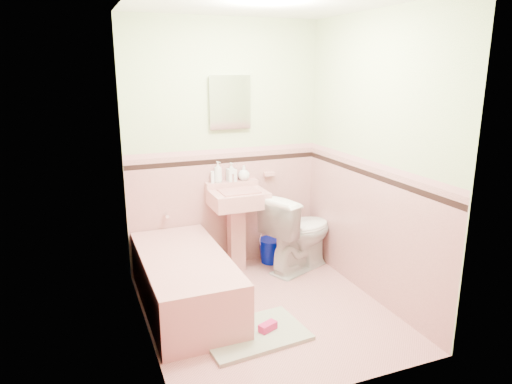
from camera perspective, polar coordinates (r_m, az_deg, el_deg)
name	(u,v)px	position (r m, az deg, el deg)	size (l,w,h in m)	color
floor	(267,311)	(4.17, 1.31, -14.24)	(2.20, 2.20, 0.00)	tan
ceiling	(269,1)	(3.67, 1.56, 22.24)	(2.20, 2.20, 0.00)	white
wall_back	(225,148)	(4.74, -3.83, 5.39)	(2.50, 2.50, 0.00)	beige
wall_front	(342,206)	(2.78, 10.38, -1.69)	(2.50, 2.50, 0.00)	beige
wall_left	(140,180)	(3.46, -13.97, 1.42)	(2.50, 2.50, 0.00)	beige
wall_right	(373,160)	(4.21, 14.06, 3.77)	(2.50, 2.50, 0.00)	beige
wainscot_back	(226,210)	(4.88, -3.66, -2.18)	(2.00, 2.00, 0.00)	#CF8E8B
wainscot_front	(336,306)	(3.04, 9.67, -13.46)	(2.00, 2.00, 0.00)	#CF8E8B
wainscot_left	(147,264)	(3.67, -13.14, -8.48)	(2.20, 2.20, 0.00)	#CF8E8B
wainscot_right	(367,231)	(4.37, 13.40, -4.62)	(2.20, 2.20, 0.00)	#CF8E8B
accent_back	(225,161)	(4.74, -3.74, 3.81)	(2.00, 2.00, 0.00)	black
accent_front	(339,226)	(2.83, 10.07, -4.11)	(2.00, 2.00, 0.00)	black
accent_left	(143,197)	(3.50, -13.55, -0.62)	(2.20, 2.20, 0.00)	black
accent_right	(371,175)	(4.23, 13.75, 2.03)	(2.20, 2.20, 0.00)	black
cap_back	(225,151)	(4.73, -3.76, 5.00)	(2.00, 2.00, 0.00)	#CD8D8E
cap_front	(340,210)	(2.80, 10.16, -2.18)	(2.00, 2.00, 0.00)	#CD8D8E
cap_left	(142,184)	(3.47, -13.65, 0.97)	(2.20, 2.20, 0.00)	#CD8D8E
cap_right	(371,164)	(4.21, 13.84, 3.36)	(2.20, 2.20, 0.00)	#CD8D8E
bathtub	(185,283)	(4.18, -8.62, -10.90)	(0.70, 1.50, 0.45)	tan
tub_faucet	(166,215)	(4.68, -10.86, -2.77)	(0.04, 0.04, 0.12)	silver
sink	(238,232)	(4.74, -2.18, -4.87)	(0.54, 0.48, 0.85)	tan
sink_faucet	(233,178)	(4.72, -2.81, 1.65)	(0.02, 0.02, 0.10)	silver
medicine_cabinet	(230,102)	(4.67, -3.22, 10.83)	(0.40, 0.04, 0.50)	white
soap_dish	(269,174)	(4.92, 1.59, 2.22)	(0.11, 0.06, 0.04)	tan
soap_bottle_left	(218,172)	(4.70, -4.64, 2.44)	(0.08, 0.08, 0.21)	#B2B2B2
soap_bottle_mid	(231,172)	(4.74, -3.01, 2.44)	(0.09, 0.09, 0.19)	#B2B2B2
soap_bottle_right	(244,173)	(4.79, -1.49, 2.34)	(0.12, 0.12, 0.15)	#B2B2B2
tube	(213,177)	(4.69, -5.31, 1.82)	(0.04, 0.04, 0.12)	white
toilet	(299,232)	(4.83, 5.24, -4.83)	(0.45, 0.79, 0.81)	white
bucket	(271,251)	(5.07, 1.82, -7.13)	(0.26, 0.26, 0.26)	#000C94
bath_mat	(254,334)	(3.83, -0.25, -16.88)	(0.80, 0.53, 0.03)	gray
shoe	(268,327)	(3.83, 1.44, -16.05)	(0.15, 0.07, 0.06)	#BF1E59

